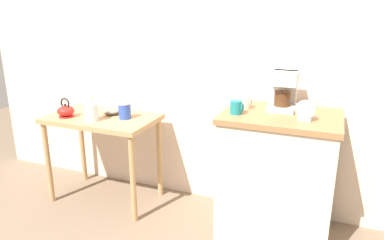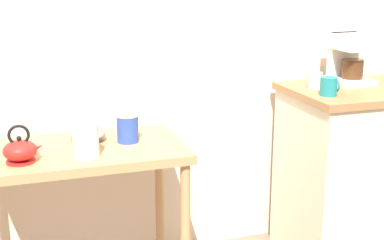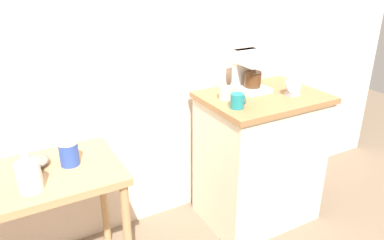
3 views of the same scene
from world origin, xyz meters
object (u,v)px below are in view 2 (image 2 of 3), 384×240
canister_enamel (128,127)px  coffee_maker (350,56)px  mug_dark_teal (329,86)px  teakettle (21,150)px  bowl_stoneware (88,135)px  glass_carafe_vase (86,139)px  mug_small_cream (316,81)px

canister_enamel → coffee_maker: coffee_maker is taller
coffee_maker → mug_dark_teal: 0.37m
teakettle → canister_enamel: bearing=16.6°
bowl_stoneware → glass_carafe_vase: bearing=-99.3°
bowl_stoneware → mug_small_cream: (1.14, -0.04, 0.19)m
bowl_stoneware → canister_enamel: (0.17, -0.07, 0.04)m
teakettle → mug_small_cream: 1.45m
canister_enamel → mug_dark_teal: size_ratio=1.53×
bowl_stoneware → glass_carafe_vase: glass_carafe_vase is taller
coffee_maker → mug_dark_teal: bearing=-138.0°
canister_enamel → mug_dark_teal: (0.94, -0.13, 0.15)m
canister_enamel → coffee_maker: 1.24m
bowl_stoneware → coffee_maker: bearing=1.7°
coffee_maker → bowl_stoneware: bearing=-178.3°
glass_carafe_vase → mug_dark_teal: mug_dark_teal is taller
glass_carafe_vase → mug_small_cream: (1.17, 0.18, 0.14)m
bowl_stoneware → glass_carafe_vase: size_ratio=0.75×
teakettle → canister_enamel: teakettle is taller
bowl_stoneware → teakettle: (-0.29, -0.21, 0.02)m
mug_small_cream → teakettle: bearing=-173.2°
teakettle → mug_dark_teal: bearing=0.4°
bowl_stoneware → glass_carafe_vase: (-0.04, -0.22, 0.05)m
teakettle → mug_dark_teal: 1.42m
bowl_stoneware → mug_dark_teal: (1.11, -0.20, 0.19)m
bowl_stoneware → coffee_maker: 1.41m
glass_carafe_vase → coffee_maker: size_ratio=0.82×
mug_dark_teal → mug_small_cream: mug_dark_teal is taller
teakettle → glass_carafe_vase: bearing=-2.7°
coffee_maker → mug_small_cream: (-0.24, -0.08, -0.10)m
mug_dark_teal → bowl_stoneware: bearing=170.0°
teakettle → canister_enamel: (0.47, 0.14, 0.02)m
glass_carafe_vase → bowl_stoneware: bearing=80.7°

